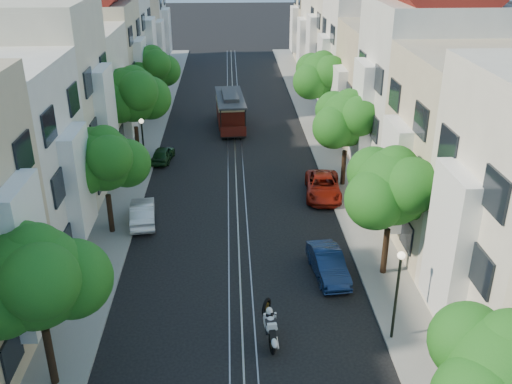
{
  "coord_description": "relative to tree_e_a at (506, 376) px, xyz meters",
  "views": [
    {
      "loc": [
        -0.34,
        -15.04,
        15.77
      ],
      "look_at": [
        1.06,
        14.42,
        2.2
      ],
      "focal_mm": 40.0,
      "sensor_mm": 36.0,
      "label": 1
    }
  ],
  "objects": [
    {
      "name": "lane_line",
      "position": [
        -7.26,
        31.02,
        -4.4
      ],
      "size": [
        0.08,
        80.0,
        0.01
      ],
      "primitive_type": "cube",
      "color": "tan",
      "rests_on": "ground"
    },
    {
      "name": "sidewalk_east",
      "position": [
        -0.01,
        31.02,
        -4.34
      ],
      "size": [
        2.5,
        80.0,
        0.12
      ],
      "primitive_type": "cube",
      "color": "gray",
      "rests_on": "ground"
    },
    {
      "name": "rail_slot",
      "position": [
        -7.26,
        31.02,
        -4.39
      ],
      "size": [
        0.06,
        80.0,
        0.02
      ],
      "primitive_type": "cube",
      "color": "gray",
      "rests_on": "ground"
    },
    {
      "name": "parked_car_e_mid",
      "position": [
        -2.86,
        12.04,
        -3.74
      ],
      "size": [
        1.79,
        4.13,
        1.32
      ],
      "primitive_type": "imported",
      "rotation": [
        0.0,
        0.0,
        0.1
      ],
      "color": "#0D1F43",
      "rests_on": "ground"
    },
    {
      "name": "sportbike_rider",
      "position": [
        -6.12,
        7.08,
        -3.46
      ],
      "size": [
        0.64,
        2.24,
        1.68
      ],
      "rotation": [
        0.0,
        0.0,
        0.11
      ],
      "color": "black",
      "rests_on": "ground"
    },
    {
      "name": "lamp_west",
      "position": [
        -13.56,
        25.02,
        -1.55
      ],
      "size": [
        0.32,
        0.32,
        4.16
      ],
      "color": "black",
      "rests_on": "ground"
    },
    {
      "name": "tree_e_c",
      "position": [
        0.0,
        23.0,
        0.2
      ],
      "size": [
        4.84,
        3.99,
        6.52
      ],
      "color": "black",
      "rests_on": "ground"
    },
    {
      "name": "rail_right",
      "position": [
        -6.71,
        31.02,
        -4.39
      ],
      "size": [
        0.06,
        80.0,
        0.02
      ],
      "primitive_type": "cube",
      "color": "gray",
      "rests_on": "ground"
    },
    {
      "name": "lamp_east",
      "position": [
        -0.96,
        7.02,
        -1.55
      ],
      "size": [
        0.32,
        0.32,
        4.16
      ],
      "color": "black",
      "rests_on": "ground"
    },
    {
      "name": "sidewalk_west",
      "position": [
        -14.51,
        31.02,
        -4.34
      ],
      "size": [
        2.5,
        80.0,
        0.12
      ],
      "primitive_type": "cube",
      "color": "gray",
      "rests_on": "ground"
    },
    {
      "name": "cable_car",
      "position": [
        -7.56,
        35.94,
        -2.74
      ],
      "size": [
        2.73,
        7.43,
        2.81
      ],
      "rotation": [
        0.0,
        0.0,
        0.06
      ],
      "color": "black",
      "rests_on": "ground"
    },
    {
      "name": "tree_w_a",
      "position": [
        -14.4,
        5.0,
        0.34
      ],
      "size": [
        4.93,
        4.08,
        6.68
      ],
      "color": "black",
      "rests_on": "ground"
    },
    {
      "name": "tree_e_a",
      "position": [
        0.0,
        0.0,
        0.0
      ],
      "size": [
        4.72,
        3.87,
        6.27
      ],
      "color": "black",
      "rests_on": "ground"
    },
    {
      "name": "parked_car_e_far",
      "position": [
        -1.66,
        21.44,
        -3.73
      ],
      "size": [
        2.66,
        4.98,
        1.33
      ],
      "primitive_type": "imported",
      "rotation": [
        0.0,
        0.0,
        -0.1
      ],
      "color": "maroon",
      "rests_on": "ground"
    },
    {
      "name": "tree_e_b",
      "position": [
        0.0,
        12.0,
        0.34
      ],
      "size": [
        4.93,
        4.08,
        6.68
      ],
      "color": "black",
      "rests_on": "ground"
    },
    {
      "name": "tree_w_d",
      "position": [
        -14.4,
        39.0,
        0.2
      ],
      "size": [
        4.84,
        3.99,
        6.52
      ],
      "color": "black",
      "rests_on": "ground"
    },
    {
      "name": "parked_car_w_mid",
      "position": [
        -12.86,
        18.24,
        -3.75
      ],
      "size": [
        1.87,
        4.1,
        1.3
      ],
      "primitive_type": "imported",
      "rotation": [
        0.0,
        0.0,
        3.27
      ],
      "color": "silver",
      "rests_on": "ground"
    },
    {
      "name": "parked_car_w_far",
      "position": [
        -12.67,
        28.11,
        -3.84
      ],
      "size": [
        1.74,
        3.43,
        1.12
      ],
      "primitive_type": "imported",
      "rotation": [
        0.0,
        0.0,
        3.01
      ],
      "color": "#163719",
      "rests_on": "ground"
    },
    {
      "name": "ground",
      "position": [
        -7.26,
        31.02,
        -4.4
      ],
      "size": [
        200.0,
        200.0,
        0.0
      ],
      "primitive_type": "plane",
      "color": "black",
      "rests_on": "ground"
    },
    {
      "name": "tree_w_c",
      "position": [
        -14.4,
        28.0,
        0.67
      ],
      "size": [
        5.13,
        4.28,
        7.09
      ],
      "color": "black",
      "rests_on": "ground"
    },
    {
      "name": "tree_e_d",
      "position": [
        0.0,
        34.0,
        0.47
      ],
      "size": [
        5.01,
        4.16,
        6.85
      ],
      "color": "black",
      "rests_on": "ground"
    },
    {
      "name": "rail_left",
      "position": [
        -7.81,
        31.02,
        -4.39
      ],
      "size": [
        0.06,
        80.0,
        0.02
      ],
      "primitive_type": "cube",
      "color": "gray",
      "rests_on": "ground"
    },
    {
      "name": "tree_w_b",
      "position": [
        -14.4,
        17.0,
        0.0
      ],
      "size": [
        4.72,
        3.87,
        6.27
      ],
      "color": "black",
      "rests_on": "ground"
    },
    {
      "name": "townhouses_west",
      "position": [
        -19.13,
        30.94,
        0.68
      ],
      "size": [
        7.75,
        72.0,
        11.76
      ],
      "color": "silver",
      "rests_on": "ground"
    },
    {
      "name": "townhouses_east",
      "position": [
        4.61,
        30.94,
        0.79
      ],
      "size": [
        7.75,
        72.0,
        12.0
      ],
      "color": "beige",
      "rests_on": "ground"
    }
  ]
}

